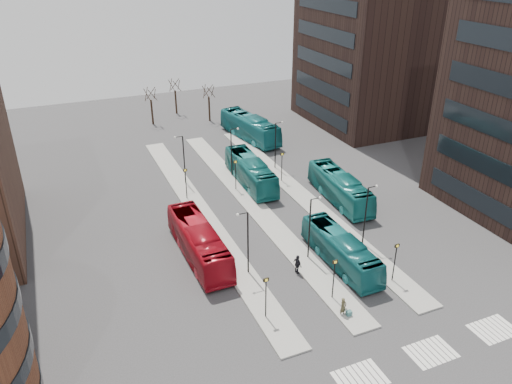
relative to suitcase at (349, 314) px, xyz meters
name	(u,v)px	position (x,y,z in m)	size (l,w,h in m)	color
island_left	(201,214)	(-5.65, 20.43, -0.19)	(2.50, 45.00, 0.15)	gray
island_mid	(252,203)	(0.35, 20.43, -0.19)	(2.50, 45.00, 0.15)	gray
island_right	(299,194)	(6.35, 20.43, -0.19)	(2.50, 45.00, 0.15)	gray
suitcase	(349,314)	(0.00, 0.00, 0.00)	(0.43, 0.34, 0.54)	navy
red_bus	(199,242)	(-8.24, 12.65, 1.38)	(2.78, 11.88, 3.31)	maroon
teal_bus_a	(341,250)	(3.22, 6.55, 1.20)	(2.46, 10.53, 2.93)	#135B5F
teal_bus_b	(250,171)	(2.25, 25.45, 1.37)	(2.76, 11.78, 3.28)	#146564
teal_bus_c	(340,188)	(9.82, 17.39, 1.33)	(2.69, 11.51, 3.21)	#166E6D
teal_bus_d	(250,127)	(8.19, 39.99, 1.52)	(3.00, 12.82, 3.57)	#166B71
traveller	(343,307)	(-0.37, 0.32, 0.55)	(0.60, 0.39, 1.63)	#46412A
commuter_a	(228,278)	(-7.31, 7.38, 0.56)	(0.81, 0.63, 1.67)	black
commuter_b	(298,264)	(-1.04, 6.75, 0.65)	(1.08, 0.45, 1.84)	black
commuter_c	(346,261)	(3.29, 5.70, 0.51)	(1.01, 0.58, 1.57)	black
crosswalk_stripes	(394,366)	(0.10, -5.57, -0.26)	(22.35, 2.40, 0.01)	silver
tower_far	(381,26)	(30.33, 40.43, 14.73)	(20.12, 20.00, 30.00)	black
sign_poles	(276,214)	(-0.05, 13.43, 2.14)	(12.45, 22.12, 3.65)	black
lamp_posts	(265,181)	(0.99, 18.43, 3.31)	(14.04, 20.24, 6.12)	black
bare_trees	(179,103)	(1.02, 53.10, 2.46)	(10.97, 8.14, 5.90)	black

